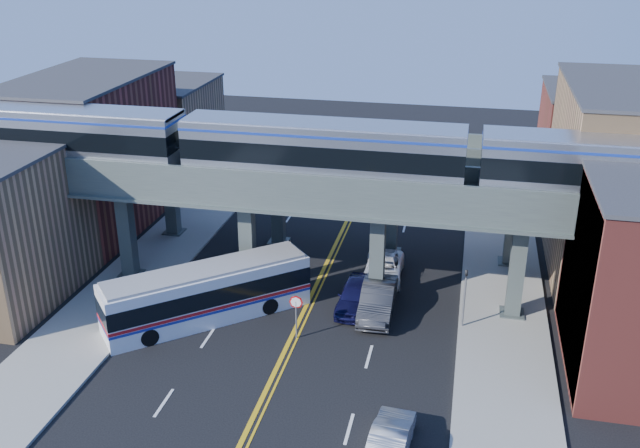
# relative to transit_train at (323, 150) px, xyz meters

# --- Properties ---
(ground) EXTENTS (120.00, 120.00, 0.00)m
(ground) POSITION_rel_transit_train_xyz_m (-0.69, -8.00, -9.35)
(ground) COLOR black
(ground) RESTS_ON ground
(sidewalk_west) EXTENTS (5.00, 70.00, 0.16)m
(sidewalk_west) POSITION_rel_transit_train_xyz_m (-12.19, 2.00, -9.27)
(sidewalk_west) COLOR gray
(sidewalk_west) RESTS_ON ground
(sidewalk_east) EXTENTS (5.00, 70.00, 0.16)m
(sidewalk_east) POSITION_rel_transit_train_xyz_m (10.81, 2.00, -9.27)
(sidewalk_east) COLOR gray
(sidewalk_east) RESTS_ON ground
(building_west_b) EXTENTS (8.00, 14.00, 11.00)m
(building_west_b) POSITION_rel_transit_train_xyz_m (-19.19, 8.00, -3.85)
(building_west_b) COLOR maroon
(building_west_b) RESTS_ON ground
(building_west_c) EXTENTS (8.00, 10.00, 8.00)m
(building_west_c) POSITION_rel_transit_train_xyz_m (-19.19, 21.00, -5.35)
(building_west_c) COLOR #A17C53
(building_west_c) RESTS_ON ground
(building_east_b) EXTENTS (8.00, 14.00, 12.00)m
(building_east_b) POSITION_rel_transit_train_xyz_m (17.81, 8.00, -3.35)
(building_east_b) COLOR #A17C53
(building_east_b) RESTS_ON ground
(building_east_c) EXTENTS (8.00, 10.00, 9.00)m
(building_east_c) POSITION_rel_transit_train_xyz_m (17.81, 21.00, -4.85)
(building_east_c) COLOR maroon
(building_east_c) RESTS_ON ground
(mural_panel) EXTENTS (0.10, 9.50, 9.50)m
(mural_panel) POSITION_rel_transit_train_xyz_m (13.86, -4.00, -4.60)
(mural_panel) COLOR teal
(mural_panel) RESTS_ON ground
(elevated_viaduct_near) EXTENTS (52.00, 3.60, 7.40)m
(elevated_viaduct_near) POSITION_rel_transit_train_xyz_m (-0.69, 0.00, -2.88)
(elevated_viaduct_near) COLOR #46514D
(elevated_viaduct_near) RESTS_ON ground
(elevated_viaduct_far) EXTENTS (52.00, 3.60, 7.40)m
(elevated_viaduct_far) POSITION_rel_transit_train_xyz_m (-0.69, 7.00, -2.88)
(elevated_viaduct_far) COLOR #46514D
(elevated_viaduct_far) RESTS_ON ground
(transit_train) EXTENTS (49.42, 3.10, 3.62)m
(transit_train) POSITION_rel_transit_train_xyz_m (0.00, 0.00, 0.00)
(transit_train) COLOR black
(transit_train) RESTS_ON elevated_viaduct_near
(stop_sign) EXTENTS (0.76, 0.09, 2.63)m
(stop_sign) POSITION_rel_transit_train_xyz_m (-0.39, -5.00, -7.60)
(stop_sign) COLOR slate
(stop_sign) RESTS_ON ground
(traffic_signal) EXTENTS (0.15, 0.18, 4.10)m
(traffic_signal) POSITION_rel_transit_train_xyz_m (8.51, -2.00, -7.05)
(traffic_signal) COLOR slate
(traffic_signal) RESTS_ON ground
(transit_bus) EXTENTS (10.78, 9.82, 3.08)m
(transit_bus) POSITION_rel_transit_train_xyz_m (-5.89, -4.01, -7.77)
(transit_bus) COLOR silver
(transit_bus) RESTS_ON ground
(car_lane_a) EXTENTS (2.03, 4.87, 1.65)m
(car_lane_a) POSITION_rel_transit_train_xyz_m (2.24, -0.98, -8.53)
(car_lane_a) COLOR #0F0E35
(car_lane_a) RESTS_ON ground
(car_lane_b) EXTENTS (2.03, 5.48, 1.79)m
(car_lane_b) POSITION_rel_transit_train_xyz_m (3.60, -1.36, -8.46)
(car_lane_b) COLOR #2A2A2D
(car_lane_b) RESTS_ON ground
(car_lane_c) EXTENTS (2.56, 5.26, 1.44)m
(car_lane_c) POSITION_rel_transit_train_xyz_m (3.34, 3.12, -8.64)
(car_lane_c) COLOR white
(car_lane_c) RESTS_ON ground
(car_lane_d) EXTENTS (2.72, 5.85, 1.65)m
(car_lane_d) POSITION_rel_transit_train_xyz_m (4.31, 16.62, -8.53)
(car_lane_d) COLOR #9D9EA1
(car_lane_d) RESTS_ON ground
(car_parked_curb) EXTENTS (1.87, 4.67, 1.51)m
(car_parked_curb) POSITION_rel_transit_train_xyz_m (5.81, -13.29, -8.60)
(car_parked_curb) COLOR #9C9DA0
(car_parked_curb) RESTS_ON ground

